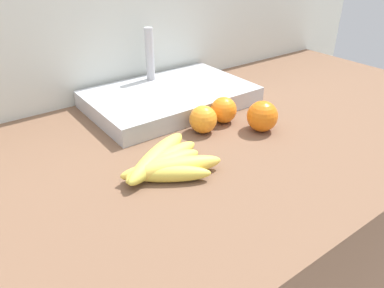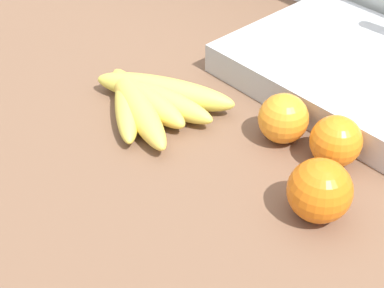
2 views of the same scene
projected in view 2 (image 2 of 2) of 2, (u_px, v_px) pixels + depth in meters
wall_back at (341, 123)px, 1.16m from camera, size 2.23×0.06×1.30m
banana_bunch at (148, 99)px, 0.80m from camera, size 0.20×0.18×0.04m
orange_back_left at (320, 191)px, 0.63m from camera, size 0.07×0.07×0.07m
orange_back_right at (336, 141)px, 0.71m from camera, size 0.06×0.06×0.06m
orange_right at (283, 118)px, 0.74m from camera, size 0.06×0.06×0.06m
sink_basin at (381, 80)px, 0.83m from camera, size 0.43×0.28×0.19m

